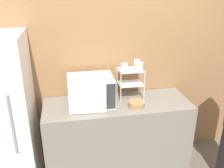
% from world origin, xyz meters
% --- Properties ---
extents(wall_back, '(8.00, 0.06, 2.60)m').
position_xyz_m(wall_back, '(0.00, 0.65, 1.30)').
color(wall_back, '#9E7047').
rests_on(wall_back, ground_plane).
extents(counter, '(1.69, 0.61, 0.94)m').
position_xyz_m(counter, '(0.00, 0.31, 0.47)').
color(counter, gray).
rests_on(counter, ground_plane).
extents(microwave, '(0.50, 0.44, 0.33)m').
position_xyz_m(microwave, '(-0.30, 0.33, 1.10)').
color(microwave, silver).
rests_on(microwave, counter).
extents(dish_rack, '(0.29, 0.22, 0.35)m').
position_xyz_m(dish_rack, '(0.18, 0.44, 1.19)').
color(dish_rack, white).
rests_on(dish_rack, counter).
extents(glass_front_left, '(0.08, 0.08, 0.09)m').
position_xyz_m(glass_front_left, '(0.09, 0.38, 1.34)').
color(glass_front_left, silver).
rests_on(glass_front_left, dish_rack).
extents(glass_back_right, '(0.08, 0.08, 0.09)m').
position_xyz_m(glass_back_right, '(0.27, 0.50, 1.34)').
color(glass_back_right, silver).
rests_on(glass_back_right, dish_rack).
extents(glass_front_right, '(0.08, 0.08, 0.09)m').
position_xyz_m(glass_front_right, '(0.27, 0.39, 1.34)').
color(glass_front_right, silver).
rests_on(glass_front_right, dish_rack).
extents(bowl, '(0.19, 0.19, 0.06)m').
position_xyz_m(bowl, '(0.19, 0.18, 0.97)').
color(bowl, '#AD7F56').
rests_on(bowl, counter).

